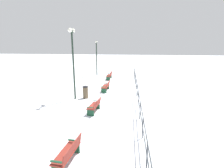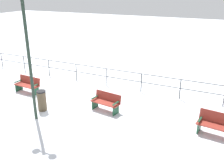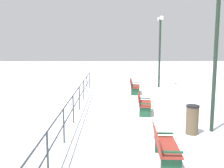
# 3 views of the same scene
# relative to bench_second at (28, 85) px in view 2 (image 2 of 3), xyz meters

# --- Properties ---
(ground_plane) EXTENTS (80.00, 80.00, 0.00)m
(ground_plane) POSITION_rel_bench_second_xyz_m (0.14, 2.39, -0.44)
(ground_plane) COLOR white
(ground_plane) RESTS_ON ground
(bench_second) EXTENTS (0.67, 1.50, 0.85)m
(bench_second) POSITION_rel_bench_second_xyz_m (0.00, 0.00, 0.00)
(bench_second) COLOR maroon
(bench_second) RESTS_ON ground
(bench_third) EXTENTS (0.74, 1.43, 0.83)m
(bench_third) POSITION_rel_bench_second_xyz_m (0.12, 4.80, -0.01)
(bench_third) COLOR maroon
(bench_third) RESTS_ON ground
(bench_fourth) EXTENTS (0.75, 1.57, 0.90)m
(bench_fourth) POSITION_rel_bench_second_xyz_m (0.17, 9.59, 0.02)
(bench_fourth) COLOR maroon
(bench_fourth) RESTS_ON ground
(lamppost_middle) EXTENTS (0.30, 1.01, 5.28)m
(lamppost_middle) POSITION_rel_bench_second_xyz_m (2.12, 2.41, 3.25)
(lamppost_middle) COLOR #1E2D23
(lamppost_middle) RESTS_ON ground
(waterfront_railing) EXTENTS (0.05, 18.70, 1.06)m
(waterfront_railing) POSITION_rel_bench_second_xyz_m (-2.68, 2.39, 0.29)
(waterfront_railing) COLOR #383D42
(waterfront_railing) RESTS_ON ground
(trash_bin) EXTENTS (0.42, 0.42, 0.97)m
(trash_bin) POSITION_rel_bench_second_xyz_m (1.36, 2.13, 0.05)
(trash_bin) COLOR brown
(trash_bin) RESTS_ON ground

